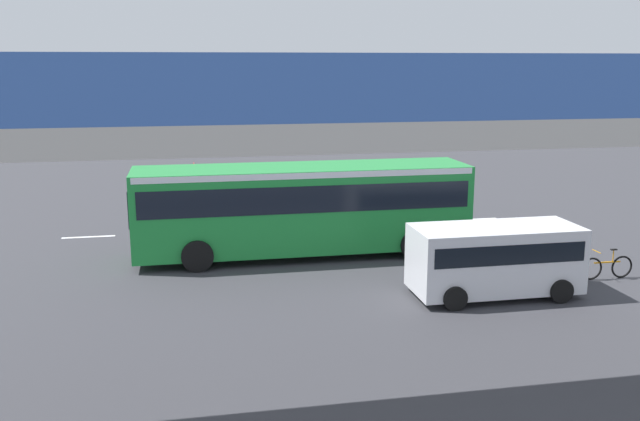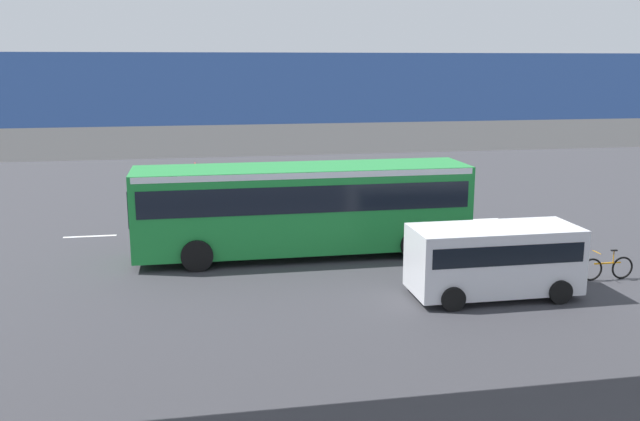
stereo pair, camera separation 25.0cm
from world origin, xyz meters
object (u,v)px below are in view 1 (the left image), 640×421
at_px(bicycle_orange, 607,267).
at_px(pedestrian, 240,212).
at_px(city_bus, 303,203).
at_px(parked_van, 495,256).
at_px(traffic_sign, 195,187).

bearing_deg(bicycle_orange, pedestrian, -36.31).
xyz_separation_m(city_bus, pedestrian, (1.91, -3.41, -1.00)).
bearing_deg(bicycle_orange, city_bus, -26.97).
distance_m(parked_van, bicycle_orange, 4.28).
xyz_separation_m(city_bus, traffic_sign, (3.62, -3.81, 0.01)).
relative_size(parked_van, traffic_sign, 1.71).
height_order(pedestrian, traffic_sign, traffic_sign).
relative_size(parked_van, bicycle_orange, 2.71).
height_order(parked_van, traffic_sign, traffic_sign).
bearing_deg(bicycle_orange, traffic_sign, -33.69).
bearing_deg(city_bus, parked_van, 132.04).
height_order(city_bus, pedestrian, city_bus).
xyz_separation_m(bicycle_orange, pedestrian, (10.78, -7.92, 0.51)).
xyz_separation_m(pedestrian, traffic_sign, (1.71, -0.41, 1.00)).
distance_m(city_bus, bicycle_orange, 10.06).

